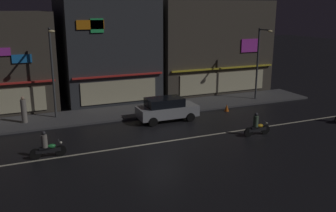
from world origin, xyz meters
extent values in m
plane|color=black|center=(0.00, 0.00, 0.00)|extent=(140.00, 140.00, 0.00)
cube|color=beige|center=(0.00, 0.00, 0.01)|extent=(30.75, 0.16, 0.01)
cube|color=#4C4C4F|center=(0.00, 7.02, 0.07)|extent=(32.37, 3.79, 0.14)
cube|color=#268CF2|center=(-7.07, 8.90, 4.32)|extent=(1.35, 0.08, 0.60)
cube|color=#383A3F|center=(0.00, 12.90, 4.42)|extent=(7.73, 7.88, 8.84)
cube|color=red|center=(0.00, 8.84, 2.60)|extent=(7.34, 0.24, 0.12)
cube|color=#33E572|center=(-1.56, 8.90, 6.53)|extent=(1.00, 0.08, 1.05)
cube|color=orange|center=(-2.06, 8.90, 6.60)|extent=(2.08, 0.08, 0.69)
cube|color=beige|center=(0.00, 8.90, 1.30)|extent=(6.18, 0.06, 1.80)
cube|color=#4C443A|center=(9.71, 12.86, 4.24)|extent=(10.80, 7.79, 8.47)
cube|color=yellow|center=(9.71, 8.84, 2.60)|extent=(10.26, 0.24, 0.12)
cube|color=#D83FD8|center=(12.44, 8.90, 4.51)|extent=(1.95, 0.08, 1.19)
cube|color=beige|center=(9.71, 8.90, 1.30)|extent=(8.64, 0.06, 1.80)
cylinder|color=#47494C|center=(-5.18, 7.48, 3.33)|extent=(0.16, 0.16, 6.38)
cube|color=#47494C|center=(-5.18, 6.78, 6.42)|extent=(0.10, 1.40, 0.10)
ellipsoid|color=#F9E099|center=(-5.18, 6.08, 6.34)|extent=(0.44, 0.32, 0.20)
cylinder|color=#47494C|center=(11.55, 6.50, 3.17)|extent=(0.16, 0.16, 6.05)
cube|color=#47494C|center=(11.55, 5.80, 6.09)|extent=(0.10, 1.40, 0.10)
ellipsoid|color=#F9E099|center=(11.55, 5.10, 6.01)|extent=(0.44, 0.32, 0.20)
cylinder|color=gray|center=(-7.32, 6.97, 0.96)|extent=(0.38, 0.38, 1.63)
sphere|color=tan|center=(-7.32, 6.97, 1.88)|extent=(0.22, 0.22, 0.22)
cube|color=#9EA0A5|center=(2.13, 4.01, 0.69)|extent=(4.30, 1.78, 0.76)
cube|color=black|center=(1.91, 4.01, 1.37)|extent=(2.58, 1.57, 0.60)
cube|color=#F9F2CC|center=(4.24, 4.61, 0.79)|extent=(0.08, 0.20, 0.12)
cube|color=#F9F2CC|center=(4.24, 3.40, 0.79)|extent=(0.08, 0.20, 0.12)
cylinder|color=black|center=(3.55, 4.90, 0.31)|extent=(0.62, 0.20, 0.62)
cylinder|color=black|center=(3.55, 3.12, 0.31)|extent=(0.62, 0.20, 0.62)
cylinder|color=black|center=(0.71, 4.90, 0.31)|extent=(0.62, 0.20, 0.62)
cylinder|color=black|center=(0.71, 3.12, 0.31)|extent=(0.62, 0.20, 0.62)
cylinder|color=black|center=(-5.79, 0.23, 0.30)|extent=(0.60, 0.08, 0.60)
cylinder|color=black|center=(-7.09, 0.23, 0.30)|extent=(0.60, 0.10, 0.60)
cube|color=black|center=(-6.44, 0.23, 0.40)|extent=(1.30, 0.14, 0.20)
ellipsoid|color=#268C3F|center=(-6.24, 0.23, 0.62)|extent=(0.44, 0.26, 0.24)
cube|color=black|center=(-6.64, 0.23, 0.55)|extent=(0.56, 0.22, 0.10)
cylinder|color=slate|center=(-5.84, 0.23, 0.85)|extent=(0.03, 0.60, 0.03)
sphere|color=white|center=(-5.75, 0.23, 0.75)|extent=(0.14, 0.14, 0.14)
cylinder|color=gray|center=(-6.59, 0.23, 0.95)|extent=(0.32, 0.32, 0.70)
sphere|color=#333338|center=(-6.59, 0.23, 1.41)|extent=(0.22, 0.22, 0.22)
cylinder|color=black|center=(6.73, -1.23, 0.30)|extent=(0.60, 0.08, 0.60)
cylinder|color=black|center=(5.43, -1.23, 0.30)|extent=(0.60, 0.10, 0.60)
cube|color=black|center=(6.08, -1.23, 0.40)|extent=(1.30, 0.14, 0.20)
ellipsoid|color=gold|center=(6.28, -1.23, 0.62)|extent=(0.44, 0.26, 0.24)
cube|color=black|center=(5.88, -1.23, 0.55)|extent=(0.56, 0.22, 0.10)
cylinder|color=slate|center=(6.68, -1.23, 0.85)|extent=(0.03, 0.60, 0.03)
sphere|color=white|center=(6.77, -1.23, 0.75)|extent=(0.14, 0.14, 0.14)
cylinder|color=#4C664C|center=(5.93, -1.23, 0.95)|extent=(0.32, 0.32, 0.70)
sphere|color=#333338|center=(5.93, -1.23, 1.41)|extent=(0.22, 0.22, 0.22)
cone|color=orange|center=(7.36, 4.43, 0.28)|extent=(0.36, 0.36, 0.55)
camera|label=1|loc=(-7.79, -19.40, 7.82)|focal=39.55mm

